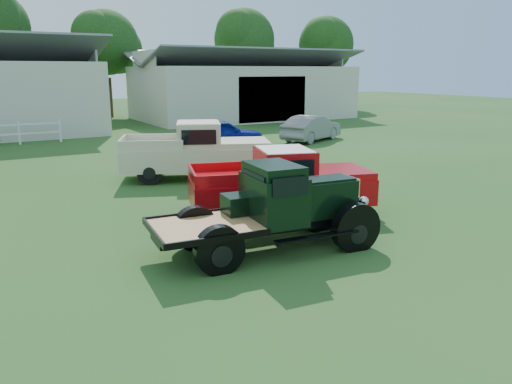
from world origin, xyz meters
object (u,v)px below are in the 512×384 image
white_pickup (196,151)px  misc_car_grey (312,128)px  red_pickup (281,182)px  misc_car_blue (220,134)px  vintage_flatbed (270,208)px

white_pickup → misc_car_grey: (9.27, 5.75, -0.29)m
red_pickup → misc_car_grey: bearing=67.8°
red_pickup → misc_car_blue: bearing=88.9°
misc_car_blue → red_pickup: bearing=167.4°
white_pickup → misc_car_blue: 6.92m
misc_car_grey → vintage_flatbed: bearing=116.9°
red_pickup → misc_car_grey: 14.43m
vintage_flatbed → misc_car_grey: 17.15m
vintage_flatbed → misc_car_grey: vintage_flatbed is taller
vintage_flatbed → red_pickup: 2.72m
vintage_flatbed → misc_car_blue: bearing=73.8°
white_pickup → misc_car_grey: size_ratio=1.28×
white_pickup → misc_car_blue: bearing=79.5°
misc_car_grey → white_pickup: bearing=98.0°
misc_car_blue → white_pickup: bearing=152.6°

